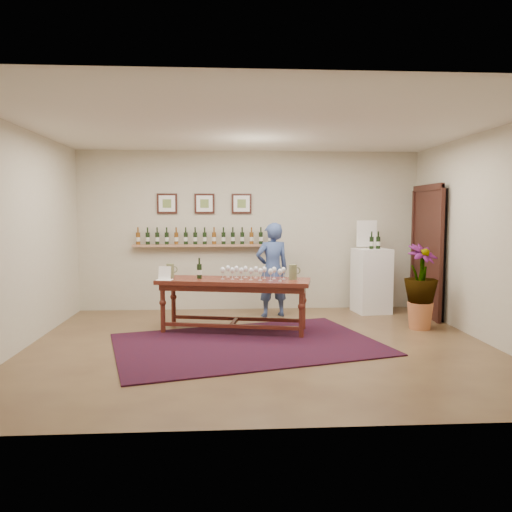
{
  "coord_description": "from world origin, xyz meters",
  "views": [
    {
      "loc": [
        -0.44,
        -6.33,
        1.73
      ],
      "look_at": [
        0.0,
        0.8,
        1.1
      ],
      "focal_mm": 35.0,
      "sensor_mm": 36.0,
      "label": 1
    }
  ],
  "objects": [
    {
      "name": "potted_plant",
      "position": [
        2.44,
        0.78,
        0.64
      ],
      "size": [
        0.77,
        0.77,
        1.09
      ],
      "rotation": [
        0.0,
        0.0,
        0.45
      ],
      "color": "#BB6A3E",
      "rests_on": "ground"
    },
    {
      "name": "room_shell",
      "position": [
        2.11,
        1.86,
        1.12
      ],
      "size": [
        6.0,
        6.0,
        6.0
      ],
      "color": "beige",
      "rests_on": "ground"
    },
    {
      "name": "pitcher_left",
      "position": [
        -1.25,
        0.99,
        0.87
      ],
      "size": [
        0.14,
        0.14,
        0.21
      ],
      "primitive_type": null,
      "rotation": [
        0.0,
        0.0,
        -0.04
      ],
      "color": "#636A42",
      "rests_on": "tasting_table"
    },
    {
      "name": "info_sign",
      "position": [
        2.02,
        2.21,
        1.36
      ],
      "size": [
        0.37,
        0.07,
        0.5
      ],
      "primitive_type": "cube",
      "rotation": [
        0.0,
        0.0,
        0.14
      ],
      "color": "white",
      "rests_on": "display_pedestal"
    },
    {
      "name": "menu_card",
      "position": [
        -1.3,
        0.77,
        0.87
      ],
      "size": [
        0.24,
        0.19,
        0.19
      ],
      "primitive_type": "cube",
      "rotation": [
        0.0,
        0.0,
        -0.18
      ],
      "color": "white",
      "rests_on": "tasting_table"
    },
    {
      "name": "tasting_table",
      "position": [
        -0.32,
        0.78,
        0.65
      ],
      "size": [
        2.27,
        1.13,
        0.77
      ],
      "rotation": [
        0.0,
        0.0,
        -0.21
      ],
      "color": "#492012",
      "rests_on": "ground"
    },
    {
      "name": "rug",
      "position": [
        -0.16,
        0.05,
        0.01
      ],
      "size": [
        3.82,
        3.03,
        0.02
      ],
      "primitive_type": "cube",
      "rotation": [
        0.0,
        0.0,
        0.27
      ],
      "color": "#440C13",
      "rests_on": "ground"
    },
    {
      "name": "person",
      "position": [
        0.33,
        1.82,
        0.78
      ],
      "size": [
        0.64,
        0.5,
        1.56
      ],
      "primitive_type": "imported",
      "rotation": [
        0.0,
        0.0,
        3.39
      ],
      "color": "#354A7F",
      "rests_on": "ground"
    },
    {
      "name": "pitcher_right",
      "position": [
        0.52,
        0.69,
        0.88
      ],
      "size": [
        0.15,
        0.15,
        0.21
      ],
      "primitive_type": null,
      "rotation": [
        0.0,
        0.0,
        -0.08
      ],
      "color": "#636A42",
      "rests_on": "tasting_table"
    },
    {
      "name": "pedestal_bottles",
      "position": [
        2.1,
        1.99,
        1.27
      ],
      "size": [
        0.33,
        0.13,
        0.32
      ],
      "primitive_type": null,
      "rotation": [
        0.0,
        0.0,
        0.14
      ],
      "color": "black",
      "rests_on": "display_pedestal"
    },
    {
      "name": "table_glasses",
      "position": [
        -0.04,
        0.77,
        0.86
      ],
      "size": [
        1.33,
        0.7,
        0.18
      ],
      "primitive_type": null,
      "rotation": [
        0.0,
        0.0,
        -0.32
      ],
      "color": "silver",
      "rests_on": "tasting_table"
    },
    {
      "name": "display_pedestal",
      "position": [
        2.07,
        2.05,
        0.55
      ],
      "size": [
        0.62,
        0.62,
        1.11
      ],
      "primitive_type": "cube",
      "rotation": [
        0.0,
        0.0,
        0.14
      ],
      "color": "white",
      "rests_on": "ground"
    },
    {
      "name": "ground",
      "position": [
        0.0,
        0.0,
        0.0
      ],
      "size": [
        6.0,
        6.0,
        0.0
      ],
      "primitive_type": "plane",
      "color": "#503623",
      "rests_on": "ground"
    },
    {
      "name": "table_bottles",
      "position": [
        -0.81,
        0.93,
        0.91
      ],
      "size": [
        0.29,
        0.21,
        0.28
      ],
      "primitive_type": null,
      "rotation": [
        0.0,
        0.0,
        -0.28
      ],
      "color": "black",
      "rests_on": "tasting_table"
    }
  ]
}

